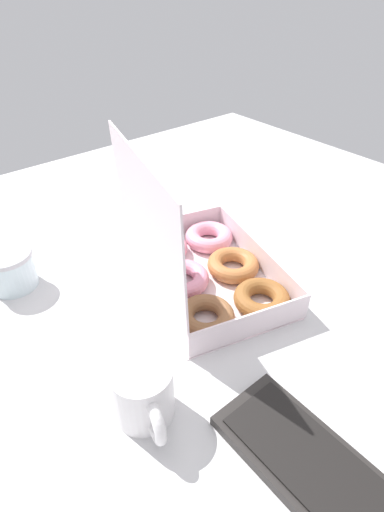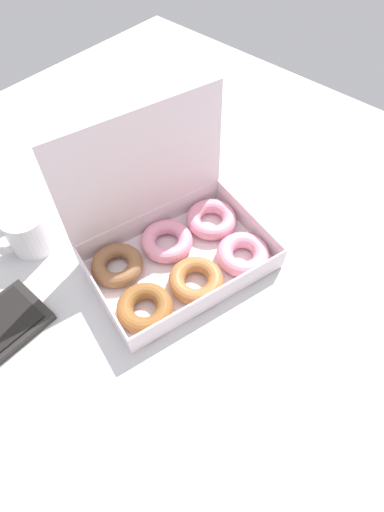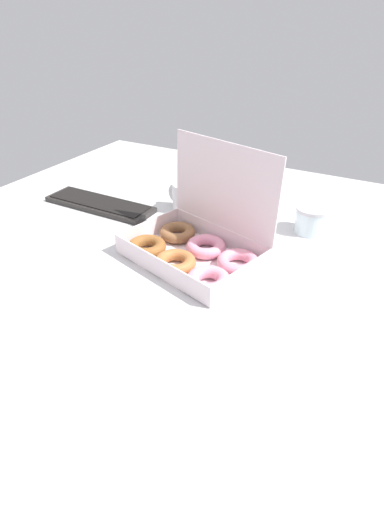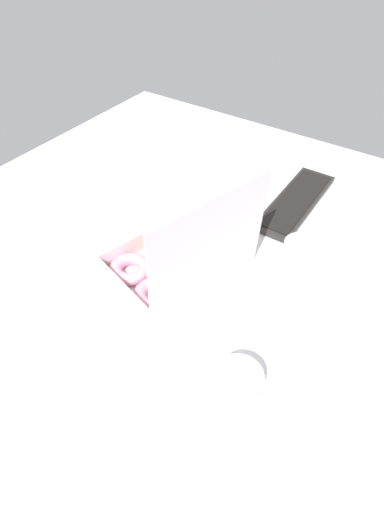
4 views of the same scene
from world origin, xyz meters
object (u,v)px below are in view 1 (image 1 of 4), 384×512
(donut_box, at_px, (202,267))
(keyboard, at_px, (357,509))
(coffee_mug, at_px, (144,393))
(glass_jar, at_px, (11,269))

(donut_box, bearing_deg, keyboard, 162.40)
(coffee_mug, bearing_deg, glass_jar, 6.16)
(keyboard, bearing_deg, coffee_mug, 23.92)
(coffee_mug, height_order, glass_jar, coffee_mug)
(coffee_mug, distance_m, glass_jar, 0.44)
(glass_jar, bearing_deg, keyboard, -166.44)
(donut_box, relative_size, coffee_mug, 3.25)
(donut_box, distance_m, coffee_mug, 0.34)
(donut_box, xyz_separation_m, coffee_mug, (-0.19, 0.28, 0.01))
(keyboard, height_order, coffee_mug, coffee_mug)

